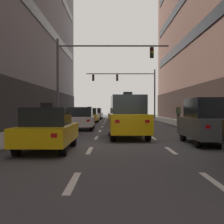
% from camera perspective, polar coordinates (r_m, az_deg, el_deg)
% --- Properties ---
extents(ground_plane, '(120.00, 120.00, 0.00)m').
position_cam_1_polar(ground_plane, '(14.70, 2.91, -5.46)').
color(ground_plane, '#424247').
extents(sidewalk_left, '(2.88, 80.00, 0.14)m').
position_cam_1_polar(sidewalk_left, '(15.60, -19.69, -4.89)').
color(sidewalk_left, gray).
rests_on(sidewalk_left, ground).
extents(lane_stripe_l1_s2, '(0.16, 2.00, 0.01)m').
position_cam_1_polar(lane_stripe_l1_s2, '(6.83, -6.94, -12.63)').
color(lane_stripe_l1_s2, silver).
rests_on(lane_stripe_l1_s2, ground).
extents(lane_stripe_l1_s3, '(0.16, 2.00, 0.01)m').
position_cam_1_polar(lane_stripe_l1_s3, '(11.73, -3.86, -7.01)').
color(lane_stripe_l1_s3, silver).
rests_on(lane_stripe_l1_s3, ground).
extents(lane_stripe_l1_s4, '(0.16, 2.00, 0.01)m').
position_cam_1_polar(lane_stripe_l1_s4, '(16.69, -2.62, -4.71)').
color(lane_stripe_l1_s4, silver).
rests_on(lane_stripe_l1_s4, ground).
extents(lane_stripe_l1_s5, '(0.16, 2.00, 0.01)m').
position_cam_1_polar(lane_stripe_l1_s5, '(21.67, -1.96, -3.46)').
color(lane_stripe_l1_s5, silver).
rests_on(lane_stripe_l1_s5, ground).
extents(lane_stripe_l1_s6, '(0.16, 2.00, 0.01)m').
position_cam_1_polar(lane_stripe_l1_s6, '(26.66, -1.54, -2.68)').
color(lane_stripe_l1_s6, silver).
rests_on(lane_stripe_l1_s6, ground).
extents(lane_stripe_l1_s7, '(0.16, 2.00, 0.01)m').
position_cam_1_polar(lane_stripe_l1_s7, '(31.65, -1.26, -2.15)').
color(lane_stripe_l1_s7, silver).
rests_on(lane_stripe_l1_s7, ground).
extents(lane_stripe_l1_s8, '(0.16, 2.00, 0.01)m').
position_cam_1_polar(lane_stripe_l1_s8, '(36.64, -1.05, -1.76)').
color(lane_stripe_l1_s8, silver).
rests_on(lane_stripe_l1_s8, ground).
extents(lane_stripe_l1_s9, '(0.16, 2.00, 0.01)m').
position_cam_1_polar(lane_stripe_l1_s9, '(41.64, -0.90, -1.46)').
color(lane_stripe_l1_s9, silver).
rests_on(lane_stripe_l1_s9, ground).
extents(lane_stripe_l1_s10, '(0.16, 2.00, 0.01)m').
position_cam_1_polar(lane_stripe_l1_s10, '(46.63, -0.77, -1.23)').
color(lane_stripe_l1_s10, silver).
rests_on(lane_stripe_l1_s10, ground).
extents(lane_stripe_l2_s2, '(0.16, 2.00, 0.01)m').
position_cam_1_polar(lane_stripe_l2_s2, '(7.13, 18.59, -12.10)').
color(lane_stripe_l2_s2, silver).
rests_on(lane_stripe_l2_s2, ground).
extents(lane_stripe_l2_s3, '(0.16, 2.00, 0.01)m').
position_cam_1_polar(lane_stripe_l2_s3, '(11.91, 10.95, -6.91)').
color(lane_stripe_l2_s3, silver).
rests_on(lane_stripe_l2_s3, ground).
extents(lane_stripe_l2_s4, '(0.16, 2.00, 0.01)m').
position_cam_1_polar(lane_stripe_l2_s4, '(16.82, 7.77, -4.68)').
color(lane_stripe_l2_s4, silver).
rests_on(lane_stripe_l2_s4, ground).
extents(lane_stripe_l2_s5, '(0.16, 2.00, 0.01)m').
position_cam_1_polar(lane_stripe_l2_s5, '(21.77, 6.05, -3.45)').
color(lane_stripe_l2_s5, silver).
rests_on(lane_stripe_l2_s5, ground).
extents(lane_stripe_l2_s6, '(0.16, 2.00, 0.01)m').
position_cam_1_polar(lane_stripe_l2_s6, '(26.73, 4.96, -2.68)').
color(lane_stripe_l2_s6, silver).
rests_on(lane_stripe_l2_s6, ground).
extents(lane_stripe_l2_s7, '(0.16, 2.00, 0.01)m').
position_cam_1_polar(lane_stripe_l2_s7, '(31.71, 4.22, -2.14)').
color(lane_stripe_l2_s7, silver).
rests_on(lane_stripe_l2_s7, ground).
extents(lane_stripe_l2_s8, '(0.16, 2.00, 0.01)m').
position_cam_1_polar(lane_stripe_l2_s8, '(36.70, 3.68, -1.76)').
color(lane_stripe_l2_s8, silver).
rests_on(lane_stripe_l2_s8, ground).
extents(lane_stripe_l2_s9, '(0.16, 2.00, 0.01)m').
position_cam_1_polar(lane_stripe_l2_s9, '(41.69, 3.27, -1.46)').
color(lane_stripe_l2_s9, silver).
rests_on(lane_stripe_l2_s9, ground).
extents(lane_stripe_l2_s10, '(0.16, 2.00, 0.01)m').
position_cam_1_polar(lane_stripe_l2_s10, '(46.68, 2.95, -1.23)').
color(lane_stripe_l2_s10, silver).
rests_on(lane_stripe_l2_s10, ground).
extents(car_driving_0, '(1.92, 4.45, 1.66)m').
position_cam_1_polar(car_driving_0, '(22.65, -5.45, -1.23)').
color(car_driving_0, black).
rests_on(car_driving_0, ground).
extents(taxi_driving_1, '(1.87, 4.24, 1.74)m').
position_cam_1_polar(taxi_driving_1, '(33.64, -3.83, -0.67)').
color(taxi_driving_1, black).
rests_on(taxi_driving_1, ground).
extents(car_driving_2, '(1.88, 4.27, 1.58)m').
position_cam_1_polar(car_driving_2, '(39.86, 1.09, -0.45)').
color(car_driving_2, black).
rests_on(car_driving_2, ground).
extents(taxi_driving_3, '(2.11, 4.69, 2.43)m').
position_cam_1_polar(taxi_driving_3, '(16.28, 3.14, -0.93)').
color(taxi_driving_3, black).
rests_on(taxi_driving_3, ground).
extents(taxi_driving_4, '(1.81, 4.29, 1.78)m').
position_cam_1_polar(taxi_driving_4, '(11.83, -11.42, -3.12)').
color(taxi_driving_4, black).
rests_on(taxi_driving_4, ground).
extents(car_driving_5, '(1.91, 4.32, 1.60)m').
position_cam_1_polar(car_driving_5, '(44.29, -2.74, -0.32)').
color(car_driving_5, black).
rests_on(car_driving_5, ground).
extents(taxi_driving_6, '(1.95, 4.49, 1.85)m').
position_cam_1_polar(taxi_driving_6, '(28.50, 1.75, -0.81)').
color(taxi_driving_6, black).
rests_on(taxi_driving_6, ground).
extents(car_parked_1, '(1.76, 4.18, 2.02)m').
position_cam_1_polar(car_parked_1, '(14.26, 17.27, -1.63)').
color(car_parked_1, black).
rests_on(car_parked_1, ground).
extents(traffic_signal_0, '(8.78, 0.35, 6.87)m').
position_cam_1_polar(traffic_signal_0, '(24.72, -3.76, 8.28)').
color(traffic_signal_0, '#4C4C51').
rests_on(traffic_signal_0, sidewalk_left).
extents(traffic_signal_1, '(9.08, 0.35, 6.53)m').
position_cam_1_polar(traffic_signal_1, '(41.16, 3.75, 5.15)').
color(traffic_signal_1, '#4C4C51').
rests_on(traffic_signal_1, sidewalk_right).
extents(pedestrian_0, '(0.50, 0.31, 1.74)m').
position_cam_1_polar(pedestrian_0, '(29.09, 12.30, -0.15)').
color(pedestrian_0, black).
rests_on(pedestrian_0, sidewalk_right).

